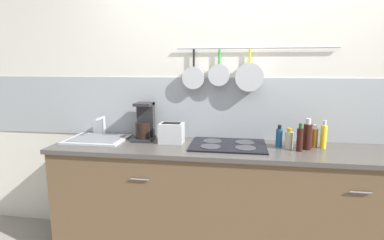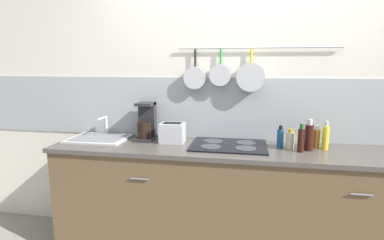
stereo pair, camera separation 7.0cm
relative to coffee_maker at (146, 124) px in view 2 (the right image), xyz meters
The scene contains 13 objects.
wall_back 0.90m from the coffee_maker, 10.77° to the left, with size 7.20×0.15×2.60m.
cabinet_base 1.08m from the coffee_maker, 10.83° to the right, with size 3.08×0.56×0.90m.
countertop 0.89m from the coffee_maker, 10.83° to the right, with size 3.12×0.58×0.03m.
sink_basin 0.43m from the coffee_maker, 168.45° to the right, with size 0.50×0.39×0.19m.
coffee_maker is the anchor object (origin of this frame).
toaster 0.27m from the coffee_maker, 17.08° to the right, with size 0.22×0.15×0.17m.
cooktop 0.75m from the coffee_maker, ahead, with size 0.60×0.44×0.01m.
bottle_hot_sauce 1.14m from the coffee_maker, ahead, with size 0.05×0.05×0.18m.
bottle_sesame_oil 1.21m from the coffee_maker, ahead, with size 0.06×0.06×0.16m.
bottle_cooking_wine 1.29m from the coffee_maker, ahead, with size 0.05×0.05×0.21m.
bottle_dish_soap 1.35m from the coffee_maker, ahead, with size 0.07×0.07×0.24m.
bottle_vinegar 1.42m from the coffee_maker, ahead, with size 0.05×0.05×0.18m.
bottle_olive_oil 1.48m from the coffee_maker, ahead, with size 0.05×0.05×0.22m.
Camera 2 is at (0.00, -2.31, 1.58)m, focal length 28.00 mm.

